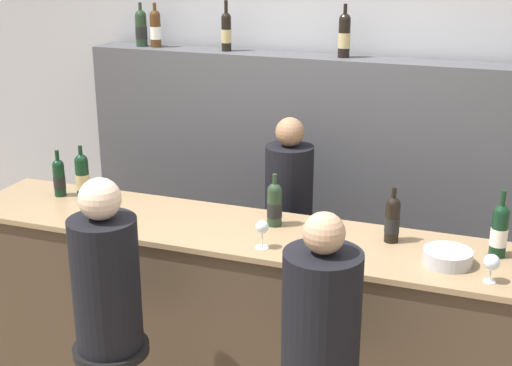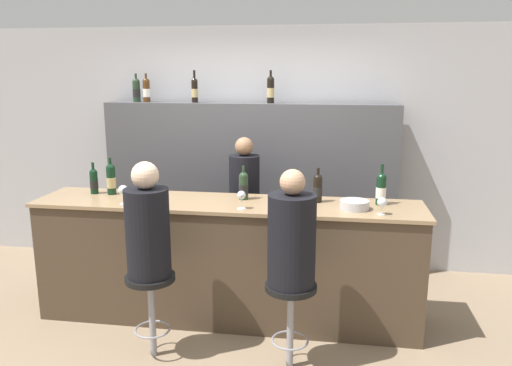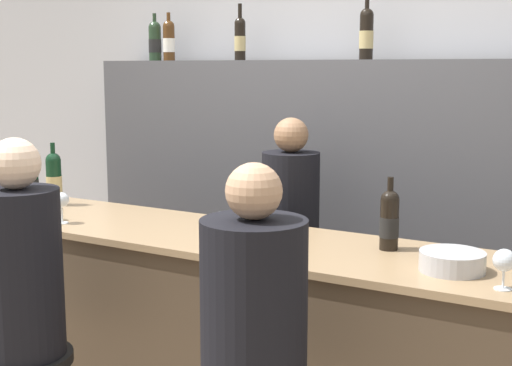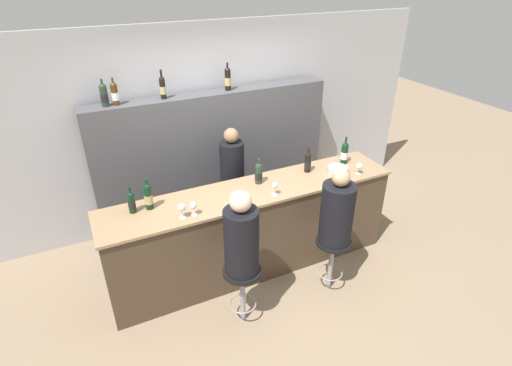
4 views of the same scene
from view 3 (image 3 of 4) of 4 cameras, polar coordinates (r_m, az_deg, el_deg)
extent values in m
cube|color=#B2B2B7|center=(4.30, 6.96, 2.95)|extent=(6.40, 0.05, 2.60)
cube|color=#473828|center=(3.28, -3.31, -13.25)|extent=(3.24, 0.60, 1.02)
cube|color=#997A56|center=(3.12, -3.40, -4.29)|extent=(3.28, 0.64, 0.03)
cube|color=#4C4C51|center=(4.16, 5.62, -2.79)|extent=(3.08, 0.28, 1.81)
cylinder|color=black|center=(3.99, -17.48, -0.11)|extent=(0.07, 0.07, 0.19)
cylinder|color=black|center=(3.99, -17.47, -0.25)|extent=(0.07, 0.07, 0.08)
sphere|color=black|center=(3.97, -17.55, 1.25)|extent=(0.07, 0.07, 0.07)
cylinder|color=black|center=(3.97, -17.58, 2.01)|extent=(0.02, 0.02, 0.08)
cylinder|color=black|center=(3.86, -15.84, 0.02)|extent=(0.08, 0.08, 0.24)
cylinder|color=tan|center=(3.87, -15.84, -0.15)|extent=(0.08, 0.08, 0.09)
sphere|color=black|center=(3.85, -15.92, 1.76)|extent=(0.08, 0.08, 0.08)
cylinder|color=black|center=(3.84, -15.96, 2.56)|extent=(0.02, 0.02, 0.08)
cylinder|color=#233823|center=(3.13, -0.35, -2.10)|extent=(0.08, 0.08, 0.20)
cylinder|color=black|center=(3.13, -0.35, -2.28)|extent=(0.08, 0.08, 0.08)
sphere|color=#233823|center=(3.11, -0.35, -0.31)|extent=(0.08, 0.08, 0.08)
cylinder|color=#233823|center=(3.10, -0.35, 0.68)|extent=(0.02, 0.02, 0.08)
cylinder|color=black|center=(2.86, 10.61, -3.29)|extent=(0.07, 0.07, 0.20)
cylinder|color=black|center=(2.87, 10.61, -3.49)|extent=(0.08, 0.08, 0.08)
sphere|color=black|center=(2.84, 10.67, -1.31)|extent=(0.07, 0.07, 0.07)
cylinder|color=black|center=(2.84, 10.71, -0.27)|extent=(0.02, 0.02, 0.08)
cylinder|color=#233823|center=(4.71, -8.08, 10.93)|extent=(0.08, 0.08, 0.21)
cylinder|color=black|center=(4.71, -8.08, 10.80)|extent=(0.08, 0.08, 0.08)
sphere|color=#233823|center=(4.71, -8.11, 12.20)|extent=(0.08, 0.08, 0.08)
cylinder|color=#233823|center=(4.71, -8.13, 12.84)|extent=(0.02, 0.02, 0.07)
cylinder|color=#4C2D14|center=(4.64, -6.97, 11.02)|extent=(0.07, 0.07, 0.22)
cylinder|color=white|center=(4.64, -6.97, 10.88)|extent=(0.08, 0.08, 0.09)
sphere|color=#4C2D14|center=(4.64, -7.00, 12.35)|extent=(0.07, 0.07, 0.07)
cylinder|color=#4C2D14|center=(4.64, -7.01, 12.96)|extent=(0.02, 0.02, 0.07)
cylinder|color=black|center=(4.34, -1.29, 11.23)|extent=(0.07, 0.07, 0.22)
cylinder|color=tan|center=(4.34, -1.29, 11.08)|extent=(0.07, 0.07, 0.09)
sphere|color=black|center=(4.34, -1.29, 12.68)|extent=(0.07, 0.07, 0.07)
cylinder|color=black|center=(4.35, -1.29, 13.50)|extent=(0.02, 0.02, 0.10)
cylinder|color=black|center=(3.98, 8.82, 11.43)|extent=(0.07, 0.07, 0.24)
cylinder|color=tan|center=(3.98, 8.81, 11.26)|extent=(0.08, 0.08, 0.09)
sphere|color=black|center=(3.99, 8.86, 13.13)|extent=(0.07, 0.07, 0.07)
cylinder|color=black|center=(3.99, 8.88, 13.92)|extent=(0.02, 0.02, 0.08)
cylinder|color=silver|center=(3.50, -16.56, -2.87)|extent=(0.07, 0.07, 0.00)
cylinder|color=silver|center=(3.50, -16.59, -2.21)|extent=(0.01, 0.01, 0.08)
sphere|color=silver|center=(3.48, -16.65, -0.99)|extent=(0.08, 0.08, 0.08)
cylinder|color=silver|center=(3.42, -15.23, -3.10)|extent=(0.06, 0.06, 0.00)
cylinder|color=silver|center=(3.41, -15.25, -2.45)|extent=(0.01, 0.01, 0.07)
sphere|color=silver|center=(3.40, -15.30, -1.31)|extent=(0.07, 0.07, 0.07)
cylinder|color=silver|center=(2.88, -2.79, -5.11)|extent=(0.07, 0.07, 0.00)
cylinder|color=silver|center=(2.87, -2.79, -4.30)|extent=(0.01, 0.01, 0.08)
sphere|color=silver|center=(2.85, -2.81, -2.93)|extent=(0.07, 0.07, 0.07)
cylinder|color=silver|center=(2.48, 19.14, -8.00)|extent=(0.06, 0.06, 0.00)
cylinder|color=silver|center=(2.47, 19.18, -7.28)|extent=(0.01, 0.01, 0.06)
sphere|color=silver|center=(2.45, 19.26, -5.85)|extent=(0.07, 0.07, 0.07)
cylinder|color=#B7B7BC|center=(2.63, 15.42, -6.06)|extent=(0.23, 0.23, 0.07)
cylinder|color=black|center=(3.03, -17.97, -13.21)|extent=(0.37, 0.37, 0.04)
cylinder|color=black|center=(2.91, -18.32, -6.85)|extent=(0.32, 0.32, 0.66)
sphere|color=beige|center=(2.83, -18.76, 1.49)|extent=(0.20, 0.20, 0.20)
cylinder|color=black|center=(2.27, -0.17, -11.03)|extent=(0.34, 0.34, 0.65)
sphere|color=tan|center=(2.16, -0.18, -0.66)|extent=(0.18, 0.18, 0.18)
cylinder|color=black|center=(3.75, 2.73, -7.76)|extent=(0.30, 0.30, 1.34)
sphere|color=#936B4C|center=(3.60, 2.83, 3.86)|extent=(0.18, 0.18, 0.18)
camera|label=1|loc=(1.14, -126.62, 36.11)|focal=50.00mm
camera|label=2|loc=(1.71, -121.60, 7.27)|focal=35.00mm
camera|label=4|loc=(3.65, -78.05, 25.30)|focal=28.00mm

